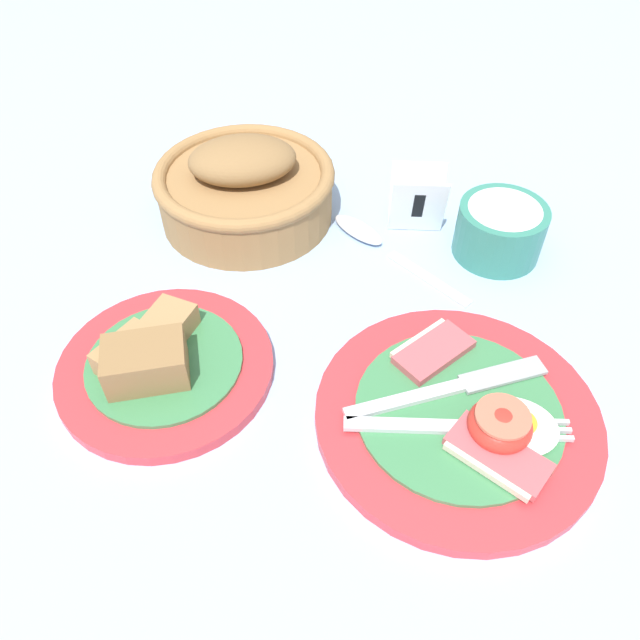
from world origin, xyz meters
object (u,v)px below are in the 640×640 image
at_px(bread_plate, 160,363).
at_px(teaspoon_by_saucer, 376,241).
at_px(breakfast_plate, 463,415).
at_px(sugar_cup, 500,229).
at_px(number_card, 417,201).
at_px(bread_basket, 245,187).

relative_size(bread_plate, teaspoon_by_saucer, 1.20).
bearing_deg(teaspoon_by_saucer, breakfast_plate, 151.18).
bearing_deg(sugar_cup, number_card, 162.97).
bearing_deg(breakfast_plate, sugar_cup, 81.45).
bearing_deg(bread_plate, sugar_cup, 36.02).
height_order(breakfast_plate, bread_plate, bread_plate).
relative_size(bread_basket, number_card, 2.76).
relative_size(number_card, teaspoon_by_saucer, 0.45).
bearing_deg(breakfast_plate, bread_plate, 177.54).
distance_m(sugar_cup, number_card, 0.09).
bearing_deg(teaspoon_by_saucer, bread_basket, 27.07).
height_order(breakfast_plate, number_card, number_card).
distance_m(bread_basket, number_card, 0.19).
relative_size(breakfast_plate, number_card, 3.30).
distance_m(bread_plate, sugar_cup, 0.38).
distance_m(number_card, teaspoon_by_saucer, 0.06).
xyz_separation_m(breakfast_plate, sugar_cup, (0.04, 0.23, 0.02)).
xyz_separation_m(bread_plate, number_card, (0.21, 0.25, 0.02)).
bearing_deg(number_card, teaspoon_by_saucer, -143.79).
relative_size(breakfast_plate, teaspoon_by_saucer, 1.48).
bearing_deg(bread_basket, breakfast_plate, -45.58).
height_order(bread_plate, bread_basket, bread_basket).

